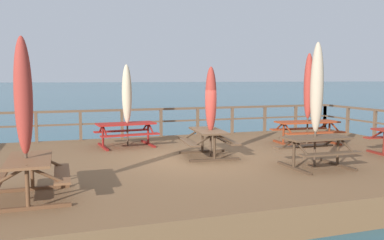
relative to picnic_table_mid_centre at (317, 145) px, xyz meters
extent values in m
plane|color=#2D5B6B|center=(-2.37, 2.01, -1.17)|extent=(600.00, 600.00, 0.00)
cube|color=brown|center=(-2.37, 2.01, -0.86)|extent=(15.14, 9.15, 0.62)
cube|color=brown|center=(-2.37, 6.43, 0.50)|extent=(14.84, 0.09, 0.08)
cube|color=brown|center=(-2.37, 6.43, 0.03)|extent=(14.84, 0.07, 0.06)
cube|color=brown|center=(-6.82, 6.43, -0.02)|extent=(0.10, 0.10, 1.05)
cube|color=brown|center=(-5.34, 6.43, -0.02)|extent=(0.10, 0.10, 1.05)
cube|color=brown|center=(-3.86, 6.43, -0.02)|extent=(0.10, 0.10, 1.05)
cube|color=brown|center=(-2.37, 6.43, -0.02)|extent=(0.10, 0.10, 1.05)
cube|color=brown|center=(-0.89, 6.43, -0.02)|extent=(0.10, 0.10, 1.05)
cube|color=brown|center=(0.60, 6.43, -0.02)|extent=(0.10, 0.10, 1.05)
cube|color=brown|center=(2.08, 6.43, -0.02)|extent=(0.10, 0.10, 1.05)
cube|color=brown|center=(3.56, 6.43, -0.02)|extent=(0.10, 0.10, 1.05)
cube|color=brown|center=(5.05, 6.43, -0.02)|extent=(0.10, 0.10, 1.05)
cube|color=brown|center=(5.05, 3.48, -0.02)|extent=(0.10, 0.10, 1.05)
cube|color=brown|center=(5.05, 4.96, -0.02)|extent=(0.10, 0.10, 1.05)
cube|color=brown|center=(5.05, 6.43, -0.02)|extent=(0.10, 0.10, 1.05)
cube|color=brown|center=(0.00, 0.00, 0.19)|extent=(1.65, 0.76, 0.05)
cube|color=brown|center=(0.00, -0.56, -0.11)|extent=(1.65, 0.28, 0.04)
cube|color=brown|center=(0.00, 0.56, -0.11)|extent=(1.65, 0.28, 0.04)
cube|color=#432F1F|center=(-0.64, 0.00, -0.52)|extent=(0.08, 1.40, 0.06)
cylinder|color=#432F1F|center=(-0.64, 0.00, -0.18)|extent=(0.07, 0.07, 0.74)
cylinder|color=#432F1F|center=(-0.64, -0.28, 0.04)|extent=(0.06, 0.63, 0.37)
cylinder|color=#432F1F|center=(-0.64, 0.28, 0.04)|extent=(0.06, 0.63, 0.37)
cube|color=#432F1F|center=(0.64, 0.00, -0.52)|extent=(0.08, 1.40, 0.06)
cylinder|color=#432F1F|center=(0.64, 0.00, -0.18)|extent=(0.07, 0.07, 0.74)
cylinder|color=#432F1F|center=(0.64, -0.28, 0.04)|extent=(0.06, 0.63, 0.37)
cylinder|color=#432F1F|center=(0.64, 0.28, 0.04)|extent=(0.06, 0.63, 0.37)
cube|color=brown|center=(-6.61, -0.61, 0.19)|extent=(0.76, 1.64, 0.05)
cube|color=brown|center=(-6.05, -0.61, -0.11)|extent=(0.28, 1.64, 0.04)
cube|color=brown|center=(-6.61, -1.25, -0.52)|extent=(1.40, 0.08, 0.06)
cylinder|color=brown|center=(-6.61, -1.25, -0.18)|extent=(0.07, 0.07, 0.74)
cylinder|color=brown|center=(-6.33, -1.25, 0.04)|extent=(0.63, 0.06, 0.37)
cylinder|color=brown|center=(-6.89, -1.25, 0.04)|extent=(0.63, 0.06, 0.37)
cube|color=brown|center=(-6.61, 0.03, -0.52)|extent=(1.40, 0.08, 0.06)
cylinder|color=brown|center=(-6.61, 0.03, -0.18)|extent=(0.07, 0.07, 0.74)
cylinder|color=brown|center=(-6.33, 0.03, 0.04)|extent=(0.63, 0.06, 0.37)
cylinder|color=brown|center=(-6.89, 0.03, 0.04)|extent=(0.63, 0.06, 0.37)
cube|color=brown|center=(-2.07, 2.15, 0.19)|extent=(0.91, 1.71, 0.05)
cube|color=brown|center=(-1.51, 2.10, -0.11)|extent=(0.43, 1.66, 0.04)
cube|color=brown|center=(-2.63, 2.20, -0.11)|extent=(0.43, 1.66, 0.04)
cube|color=#432F1F|center=(-2.13, 1.51, -0.52)|extent=(1.40, 0.21, 0.06)
cylinder|color=#432F1F|center=(-2.13, 1.51, -0.18)|extent=(0.07, 0.07, 0.74)
cylinder|color=#432F1F|center=(-1.85, 1.48, 0.04)|extent=(0.63, 0.11, 0.37)
cylinder|color=#432F1F|center=(-2.41, 1.53, 0.04)|extent=(0.63, 0.11, 0.37)
cube|color=#432F1F|center=(-2.01, 2.79, -0.52)|extent=(1.40, 0.21, 0.06)
cylinder|color=#432F1F|center=(-2.01, 2.79, -0.18)|extent=(0.07, 0.07, 0.74)
cylinder|color=#432F1F|center=(-1.73, 2.76, 0.04)|extent=(0.63, 0.11, 0.37)
cylinder|color=#432F1F|center=(-2.29, 2.81, 0.04)|extent=(0.63, 0.11, 0.37)
cube|color=maroon|center=(2.76, 0.65, -0.52)|extent=(0.20, 1.40, 0.06)
cylinder|color=maroon|center=(2.76, 0.65, -0.18)|extent=(0.07, 0.07, 0.74)
cylinder|color=maroon|center=(2.78, 0.93, 0.04)|extent=(0.11, 0.63, 0.37)
cube|color=maroon|center=(-4.00, 4.65, 0.19)|extent=(1.94, 0.93, 0.05)
cube|color=maroon|center=(-3.95, 4.09, -0.11)|extent=(1.89, 0.46, 0.04)
cube|color=maroon|center=(-4.05, 5.21, -0.11)|extent=(1.89, 0.46, 0.04)
cube|color=maroon|center=(-4.75, 4.58, -0.52)|extent=(0.21, 1.40, 0.06)
cylinder|color=maroon|center=(-4.75, 4.58, -0.18)|extent=(0.07, 0.07, 0.74)
cylinder|color=maroon|center=(-4.73, 4.30, 0.04)|extent=(0.12, 0.63, 0.37)
cylinder|color=maroon|center=(-4.78, 4.85, 0.04)|extent=(0.12, 0.63, 0.37)
cube|color=maroon|center=(-3.25, 4.72, -0.52)|extent=(0.21, 1.40, 0.06)
cylinder|color=maroon|center=(-3.25, 4.72, -0.18)|extent=(0.07, 0.07, 0.74)
cylinder|color=maroon|center=(-3.22, 4.44, 0.04)|extent=(0.12, 0.63, 0.37)
cylinder|color=maroon|center=(-3.27, 5.00, 0.04)|extent=(0.12, 0.63, 0.37)
cube|color=#993819|center=(1.94, 3.23, 0.19)|extent=(2.15, 0.90, 0.05)
cube|color=#993819|center=(1.90, 2.68, -0.11)|extent=(2.12, 0.42, 0.04)
cube|color=#993819|center=(1.98, 3.79, -0.11)|extent=(2.12, 0.42, 0.04)
cube|color=maroon|center=(1.07, 3.29, -0.52)|extent=(0.17, 1.40, 0.06)
cylinder|color=maroon|center=(1.07, 3.29, -0.18)|extent=(0.07, 0.07, 0.74)
cylinder|color=maroon|center=(1.05, 3.01, 0.04)|extent=(0.10, 0.63, 0.37)
cylinder|color=maroon|center=(1.09, 3.57, 0.04)|extent=(0.10, 0.63, 0.37)
cube|color=maroon|center=(2.81, 3.18, -0.52)|extent=(0.17, 1.40, 0.06)
cylinder|color=maroon|center=(2.81, 3.18, -0.18)|extent=(0.07, 0.07, 0.74)
cylinder|color=maroon|center=(2.79, 2.90, 0.04)|extent=(0.10, 0.63, 0.37)
cylinder|color=maroon|center=(2.83, 3.46, 0.04)|extent=(0.10, 0.63, 0.37)
cylinder|color=#4C3828|center=(0.01, 0.08, 0.92)|extent=(0.06, 0.06, 2.94)
ellipsoid|color=tan|center=(0.01, 0.08, 1.44)|extent=(0.32, 0.32, 2.23)
cylinder|color=#71614F|center=(0.01, 0.08, 1.27)|extent=(0.21, 0.21, 0.05)
cone|color=#4C3828|center=(0.01, 0.08, 2.46)|extent=(0.10, 0.10, 0.14)
cylinder|color=#4C3828|center=(-6.66, -0.58, 0.85)|extent=(0.06, 0.06, 2.81)
ellipsoid|color=#A33328|center=(-6.66, -0.58, 1.35)|extent=(0.32, 0.32, 2.13)
cylinder|color=maroon|center=(-6.66, -0.58, 1.19)|extent=(0.21, 0.21, 0.05)
cone|color=#4C3828|center=(-6.66, -0.58, 2.33)|extent=(0.10, 0.10, 0.14)
cylinder|color=#4C3828|center=(-2.00, 2.14, 0.65)|extent=(0.06, 0.06, 2.41)
ellipsoid|color=#A33328|center=(-2.00, 2.14, 1.08)|extent=(0.32, 0.32, 1.83)
cylinder|color=maroon|center=(-2.00, 2.14, 0.94)|extent=(0.21, 0.21, 0.05)
cone|color=#4C3828|center=(-2.00, 2.14, 1.93)|extent=(0.10, 0.10, 0.14)
cylinder|color=#4C3828|center=(-3.94, 4.69, 0.71)|extent=(0.06, 0.06, 2.52)
ellipsoid|color=#CCB793|center=(-3.94, 4.69, 1.16)|extent=(0.32, 0.32, 1.92)
cylinder|color=#7A6E58|center=(-3.94, 4.69, 1.02)|extent=(0.21, 0.21, 0.05)
cone|color=#4C3828|center=(-3.94, 4.69, 2.04)|extent=(0.10, 0.10, 0.14)
cylinder|color=#4C3828|center=(1.92, 3.19, 0.90)|extent=(0.06, 0.06, 2.89)
ellipsoid|color=#A33328|center=(1.92, 3.19, 1.41)|extent=(0.32, 0.32, 2.20)
cylinder|color=maroon|center=(1.92, 3.19, 1.24)|extent=(0.21, 0.21, 0.05)
cone|color=#4C3828|center=(1.92, 3.19, 2.41)|extent=(0.10, 0.10, 0.14)
camera|label=1|loc=(-6.07, -8.37, 1.66)|focal=37.53mm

